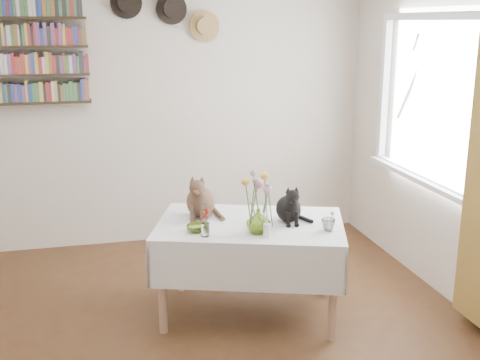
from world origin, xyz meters
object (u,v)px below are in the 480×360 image
object	(u,v)px
tabby_cat	(200,194)
bookshelf_unit	(29,51)
black_cat	(289,202)
flower_vase	(258,221)
dining_table	(250,245)

from	to	relation	value
tabby_cat	bookshelf_unit	world-z (taller)	bookshelf_unit
tabby_cat	black_cat	distance (m)	0.64
black_cat	flower_vase	bearing A→B (deg)	-141.56
flower_vase	bookshelf_unit	xyz separation A→B (m)	(-1.55, 1.86, 1.05)
tabby_cat	black_cat	world-z (taller)	tabby_cat
tabby_cat	bookshelf_unit	distance (m)	2.11
black_cat	flower_vase	distance (m)	0.34
tabby_cat	black_cat	xyz separation A→B (m)	(0.59, -0.26, -0.03)
flower_vase	dining_table	bearing A→B (deg)	89.35
flower_vase	tabby_cat	bearing A→B (deg)	124.97
dining_table	tabby_cat	size ratio (longest dim) A/B	4.45
dining_table	black_cat	world-z (taller)	black_cat
black_cat	flower_vase	world-z (taller)	black_cat
dining_table	flower_vase	size ratio (longest dim) A/B	8.94
dining_table	black_cat	size ratio (longest dim) A/B	5.25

